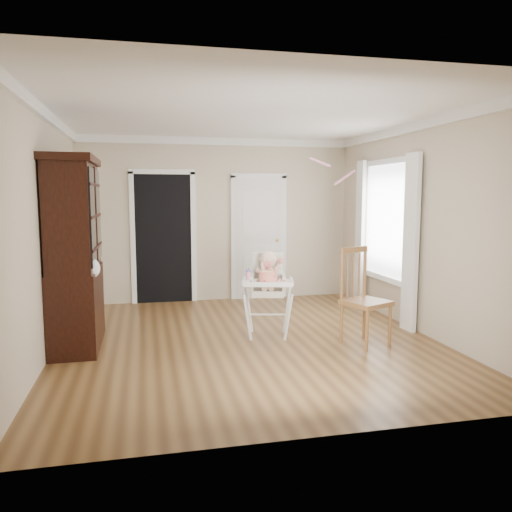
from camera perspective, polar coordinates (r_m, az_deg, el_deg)
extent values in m
plane|color=#55381D|center=(6.17, -0.91, -9.66)|extent=(5.00, 5.00, 0.00)
plane|color=white|center=(5.98, -0.97, 15.97)|extent=(5.00, 5.00, 0.00)
plane|color=#C5B199|center=(8.38, -4.40, 4.12)|extent=(4.50, 0.00, 4.50)
plane|color=#C5B199|center=(5.90, -22.90, 2.39)|extent=(0.00, 5.00, 5.00)
plane|color=#C5B199|center=(6.75, 18.16, 3.10)|extent=(0.00, 5.00, 5.00)
cube|color=black|center=(8.31, -10.52, 1.92)|extent=(0.90, 0.03, 2.10)
cube|color=white|center=(8.30, -13.90, 1.83)|extent=(0.08, 0.05, 2.18)
cube|color=white|center=(8.33, -7.15, 2.00)|extent=(0.08, 0.05, 2.18)
cube|color=white|center=(8.28, -10.69, 9.45)|extent=(1.06, 0.05, 0.08)
cube|color=white|center=(8.51, 0.32, 1.99)|extent=(0.80, 0.05, 2.05)
cube|color=white|center=(8.43, -2.61, 1.93)|extent=(0.08, 0.05, 2.13)
cube|color=white|center=(8.62, 3.16, 2.04)|extent=(0.08, 0.05, 2.13)
sphere|color=gold|center=(8.55, 2.46, 1.84)|extent=(0.06, 0.06, 0.06)
cube|color=white|center=(7.43, 14.89, 3.93)|extent=(0.02, 1.20, 1.60)
cube|color=white|center=(7.43, 14.96, 10.41)|extent=(0.06, 1.36, 0.08)
cube|color=white|center=(6.73, 17.27, 1.42)|extent=(0.08, 0.28, 2.30)
cube|color=white|center=(8.11, 11.80, 2.48)|extent=(0.08, 0.28, 2.30)
cylinder|color=white|center=(6.08, -0.99, -7.13)|extent=(0.15, 0.11, 0.61)
cylinder|color=white|center=(6.08, 3.70, -7.15)|extent=(0.11, 0.15, 0.61)
cylinder|color=white|center=(6.52, -0.81, -6.16)|extent=(0.11, 0.15, 0.61)
cylinder|color=white|center=(6.52, 3.55, -6.18)|extent=(0.15, 0.11, 0.61)
cylinder|color=white|center=(6.25, 1.36, -6.71)|extent=(0.46, 0.14, 0.02)
cube|color=beige|center=(6.24, 1.37, -4.12)|extent=(0.47, 0.45, 0.08)
cube|color=beige|center=(6.22, -0.43, -3.00)|extent=(0.12, 0.35, 0.18)
cube|color=beige|center=(6.22, 3.17, -3.01)|extent=(0.12, 0.35, 0.18)
cube|color=beige|center=(6.37, 1.38, -1.64)|extent=(0.39, 0.15, 0.45)
cube|color=white|center=(5.96, 1.37, -3.07)|extent=(0.66, 0.54, 0.03)
cube|color=white|center=(5.76, 1.36, -3.22)|extent=(0.57, 0.17, 0.04)
ellipsoid|color=beige|center=(6.24, 1.37, -2.61)|extent=(0.28, 0.25, 0.30)
sphere|color=beige|center=(6.20, 1.38, -0.38)|extent=(0.25, 0.25, 0.21)
sphere|color=red|center=(6.17, 1.37, -2.12)|extent=(0.15, 0.15, 0.15)
sphere|color=red|center=(6.12, 1.14, -0.95)|extent=(0.08, 0.08, 0.08)
sphere|color=red|center=(6.12, 2.87, -0.54)|extent=(0.07, 0.07, 0.07)
cylinder|color=silver|center=(5.97, 1.27, -2.88)|extent=(0.26, 0.26, 0.01)
cylinder|color=#F12A46|center=(5.96, 1.27, -2.33)|extent=(0.20, 0.20, 0.11)
cylinder|color=#F2E08C|center=(5.93, 1.47, -1.87)|extent=(0.09, 0.09, 0.02)
cylinder|color=pink|center=(6.07, -0.87, -2.28)|extent=(0.06, 0.06, 0.10)
cylinder|color=#7360A8|center=(6.06, -0.87, -1.70)|extent=(0.07, 0.07, 0.03)
cone|color=#7360A8|center=(6.06, -0.87, -1.40)|extent=(0.02, 0.02, 0.04)
cube|color=black|center=(6.22, -19.75, -5.58)|extent=(0.51, 1.22, 0.92)
cube|color=black|center=(6.08, -20.17, 4.30)|extent=(0.47, 1.22, 1.22)
cube|color=black|center=(5.75, -18.14, 4.25)|extent=(0.02, 0.53, 1.07)
cube|color=black|center=(6.36, -17.62, 4.50)|extent=(0.02, 0.53, 1.07)
cube|color=black|center=(6.09, -20.42, 10.24)|extent=(0.55, 1.30, 0.08)
ellipsoid|color=white|center=(5.76, -18.38, -1.36)|extent=(0.20, 0.16, 0.22)
cube|color=brown|center=(6.06, 12.47, -5.23)|extent=(0.61, 0.61, 0.06)
cylinder|color=brown|center=(5.85, 12.56, -8.21)|extent=(0.04, 0.04, 0.50)
cylinder|color=brown|center=(6.14, 15.06, -7.54)|extent=(0.04, 0.04, 0.50)
cylinder|color=brown|center=(6.11, 9.73, -7.48)|extent=(0.04, 0.04, 0.50)
cylinder|color=brown|center=(6.39, 12.26, -6.89)|extent=(0.04, 0.04, 0.50)
cylinder|color=brown|center=(6.00, 9.77, -2.16)|extent=(0.04, 0.04, 0.64)
cylinder|color=brown|center=(6.29, 12.32, -1.80)|extent=(0.04, 0.04, 0.64)
cube|color=brown|center=(6.11, 11.14, 0.70)|extent=(0.41, 0.21, 0.07)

